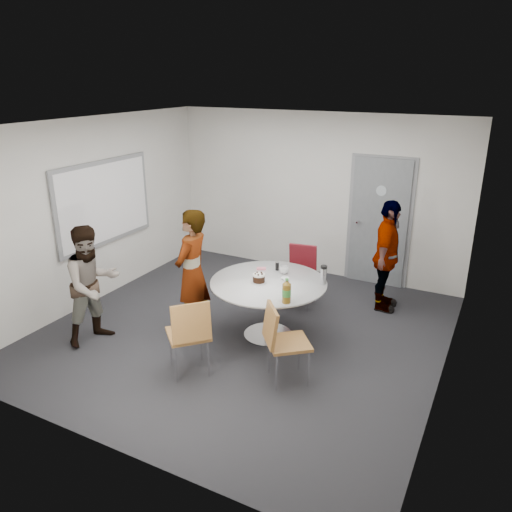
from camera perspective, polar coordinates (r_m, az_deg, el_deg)
The scene contains 15 objects.
floor at distance 6.76m, azimuth -1.38°, elevation -8.65°, with size 5.00×5.00×0.00m, color black.
ceiling at distance 5.95m, azimuth -1.61°, elevation 14.79°, with size 5.00×5.00×0.00m, color silver.
wall_back at distance 8.42m, azimuth 6.80°, elevation 6.93°, with size 5.00×5.00×0.00m, color silver.
wall_left at distance 7.70m, azimuth -18.07°, elevation 4.82°, with size 5.00×5.00×0.00m, color silver.
wall_right at distance 5.53m, azimuth 21.84°, elevation -1.51°, with size 5.00×5.00×0.00m, color silver.
wall_front at distance 4.37m, azimuth -17.62°, elevation -6.75°, with size 5.00×5.00×0.00m, color silver.
door at distance 8.17m, azimuth 13.89°, elevation 3.73°, with size 1.02×0.17×2.12m.
whiteboard at distance 7.79m, azimuth -16.91°, elevation 5.87°, with size 0.04×1.90×1.25m.
table at distance 6.36m, azimuth 1.62°, elevation -3.87°, with size 1.48×1.48×1.08m.
chair_near_left at distance 5.63m, azimuth -7.60°, elevation -8.42°, with size 0.66×0.66×0.95m.
chair_near_right at distance 5.50m, azimuth 2.83°, elevation -9.15°, with size 0.64×0.63×0.92m.
chair_far at distance 7.37m, azimuth 5.15°, elevation -1.49°, with size 0.49×0.53×0.90m.
person_main at distance 6.48m, azimuth -7.31°, elevation -1.90°, with size 0.61×0.40×1.68m, color #A5C6EA.
person_left at distance 6.57m, azimuth -18.20°, elevation -3.14°, with size 0.75×0.58×1.54m, color white.
person_right at distance 7.32m, azimuth 14.69°, elevation -0.02°, with size 0.95×0.40×1.63m, color black.
Camera 1 is at (2.87, -5.18, 3.26)m, focal length 35.00 mm.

